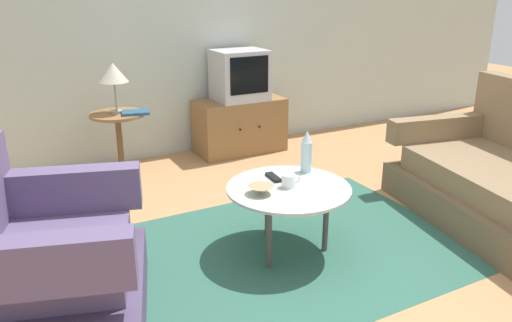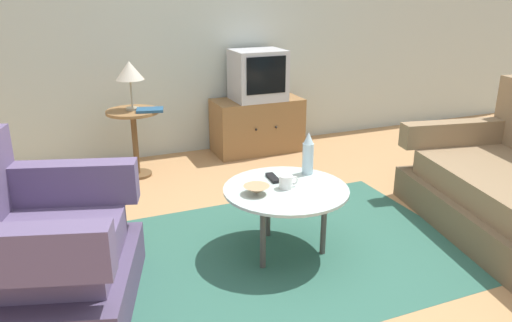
{
  "view_description": "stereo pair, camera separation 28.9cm",
  "coord_description": "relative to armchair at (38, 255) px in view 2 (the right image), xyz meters",
  "views": [
    {
      "loc": [
        -1.68,
        -2.26,
        1.63
      ],
      "look_at": [
        -0.24,
        0.43,
        0.55
      ],
      "focal_mm": 35.17,
      "sensor_mm": 36.0,
      "label": 1
    },
    {
      "loc": [
        -1.42,
        -2.38,
        1.63
      ],
      "look_at": [
        -0.24,
        0.43,
        0.55
      ],
      "focal_mm": 35.17,
      "sensor_mm": 36.0,
      "label": 2
    }
  ],
  "objects": [
    {
      "name": "television",
      "position": [
        2.08,
        1.98,
        0.48
      ],
      "size": [
        0.5,
        0.41,
        0.49
      ],
      "color": "#B7B7BC",
      "rests_on": "tv_stand"
    },
    {
      "name": "tv_stand",
      "position": [
        2.08,
        2.0,
        -0.04
      ],
      "size": [
        0.89,
        0.46,
        0.54
      ],
      "color": "olive",
      "rests_on": "ground"
    },
    {
      "name": "table_lamp",
      "position": [
        0.81,
        1.78,
        0.62
      ],
      "size": [
        0.24,
        0.24,
        0.42
      ],
      "color": "#9E937A",
      "rests_on": "side_table"
    },
    {
      "name": "side_table",
      "position": [
        0.81,
        1.76,
        0.12
      ],
      "size": [
        0.46,
        0.46,
        0.6
      ],
      "color": "olive",
      "rests_on": "ground"
    },
    {
      "name": "tv_remote_dark",
      "position": [
        1.42,
        0.19,
        0.14
      ],
      "size": [
        0.06,
        0.16,
        0.02
      ],
      "rotation": [
        0.0,
        0.0,
        1.49
      ],
      "color": "black",
      "rests_on": "coffee_table"
    },
    {
      "name": "back_wall",
      "position": [
        1.58,
        2.32,
        1.04
      ],
      "size": [
        9.0,
        0.12,
        2.7
      ],
      "primitive_type": "cube",
      "color": "#B2BCB2",
      "rests_on": "ground"
    },
    {
      "name": "armchair",
      "position": [
        0.0,
        0.0,
        0.0
      ],
      "size": [
        1.08,
        1.16,
        0.89
      ],
      "rotation": [
        0.0,
        0.0,
        -1.87
      ],
      "color": "#4B3E5C",
      "rests_on": "ground"
    },
    {
      "name": "ground_plane",
      "position": [
        1.58,
        -0.16,
        -0.31
      ],
      "size": [
        16.0,
        16.0,
        0.0
      ],
      "primitive_type": "plane",
      "color": "#AD7F51"
    },
    {
      "name": "vase",
      "position": [
        1.68,
        0.2,
        0.27
      ],
      "size": [
        0.07,
        0.07,
        0.29
      ],
      "color": "silver",
      "rests_on": "coffee_table"
    },
    {
      "name": "area_rug",
      "position": [
        1.44,
        0.03,
        -0.31
      ],
      "size": [
        2.31,
        1.68,
        0.0
      ],
      "primitive_type": "cube",
      "color": "#2D5B4C",
      "rests_on": "ground"
    },
    {
      "name": "mug",
      "position": [
        1.44,
        0.03,
        0.17
      ],
      "size": [
        0.13,
        0.08,
        0.08
      ],
      "color": "white",
      "rests_on": "coffee_table"
    },
    {
      "name": "book",
      "position": [
        0.94,
        1.67,
        0.3
      ],
      "size": [
        0.25,
        0.2,
        0.02
      ],
      "rotation": [
        0.0,
        0.0,
        -0.24
      ],
      "color": "navy",
      "rests_on": "side_table"
    },
    {
      "name": "bowl",
      "position": [
        1.23,
        0.01,
        0.16
      ],
      "size": [
        0.16,
        0.16,
        0.05
      ],
      "color": "tan",
      "rests_on": "coffee_table"
    },
    {
      "name": "coffee_table",
      "position": [
        1.44,
        0.03,
        0.09
      ],
      "size": [
        0.78,
        0.78,
        0.44
      ],
      "color": "#B2C6C1",
      "rests_on": "ground"
    }
  ]
}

